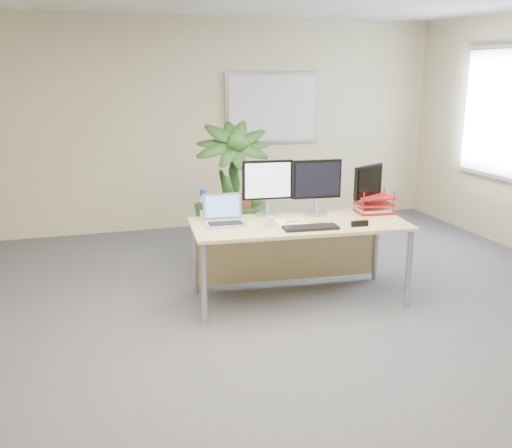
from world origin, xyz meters
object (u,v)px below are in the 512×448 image
object	(u,v)px
desk	(296,236)
monitor_left	(267,184)
monitor_right	(317,184)
laptop	(224,217)
floor_plant	(232,200)

from	to	relation	value
desk	monitor_left	bearing A→B (deg)	133.80
monitor_left	monitor_right	distance (m)	0.46
desk	laptop	size ratio (longest dim) A/B	5.29
floor_plant	laptop	bearing A→B (deg)	-109.06
monitor_left	monitor_right	xyz separation A→B (m)	(0.45, -0.09, -0.00)
floor_plant	monitor_right	size ratio (longest dim) A/B	2.93
monitor_right	floor_plant	bearing A→B (deg)	128.37
desk	monitor_left	xyz separation A→B (m)	(-0.20, 0.21, 0.45)
monitor_left	monitor_right	bearing A→B (deg)	-11.13
floor_plant	monitor_right	distance (m)	1.02
desk	floor_plant	world-z (taller)	floor_plant
monitor_left	monitor_right	size ratio (longest dim) A/B	1.00
monitor_right	monitor_left	bearing A→B (deg)	168.87
floor_plant	laptop	xyz separation A→B (m)	(-0.29, -0.83, 0.04)
monitor_left	laptop	bearing A→B (deg)	-161.93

